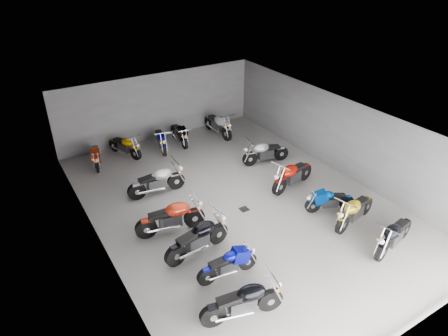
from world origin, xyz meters
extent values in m
plane|color=gray|center=(0.00, 0.00, 0.00)|extent=(14.00, 14.00, 0.00)
cube|color=slate|center=(0.00, 7.00, 1.60)|extent=(10.00, 0.10, 3.20)
cube|color=slate|center=(-5.00, 0.00, 1.60)|extent=(0.10, 14.00, 3.20)
cube|color=slate|center=(5.00, 0.00, 1.60)|extent=(0.10, 14.00, 3.20)
cube|color=#232326|center=(0.00, 0.00, 3.22)|extent=(10.00, 14.00, 0.04)
cube|color=black|center=(0.00, -0.50, 0.01)|extent=(0.32, 0.32, 0.01)
cylinder|color=black|center=(-2.00, -4.65, 0.35)|extent=(0.70, 0.29, 0.69)
cylinder|color=black|center=(-3.53, -4.30, 0.35)|extent=(0.71, 0.31, 0.69)
cube|color=#2D2D30|center=(-2.77, -4.47, 0.45)|extent=(0.76, 0.47, 0.43)
ellipsoid|color=black|center=(-2.53, -4.53, 0.80)|extent=(0.81, 0.58, 0.39)
cube|color=black|center=(-3.10, -4.40, 0.76)|extent=(0.71, 0.44, 0.20)
cylinder|color=black|center=(-1.64, -3.08, 0.29)|extent=(0.59, 0.16, 0.59)
cylinder|color=black|center=(-2.97, -2.99, 0.29)|extent=(0.59, 0.18, 0.59)
cube|color=#2D2D30|center=(-2.31, -3.03, 0.38)|extent=(0.61, 0.31, 0.37)
ellipsoid|color=#090D91|center=(-2.10, -3.05, 0.68)|extent=(0.65, 0.41, 0.33)
cube|color=black|center=(-2.60, -3.01, 0.64)|extent=(0.57, 0.29, 0.17)
cylinder|color=black|center=(-1.77, -1.58, 0.36)|extent=(0.73, 0.24, 0.71)
cylinder|color=black|center=(-3.37, -1.81, 0.36)|extent=(0.73, 0.26, 0.71)
cube|color=#2D2D30|center=(-2.57, -1.69, 0.47)|extent=(0.76, 0.43, 0.45)
ellipsoid|color=black|center=(-2.33, -1.66, 0.83)|extent=(0.81, 0.55, 0.40)
cube|color=black|center=(-2.92, -1.74, 0.78)|extent=(0.72, 0.40, 0.20)
cylinder|color=black|center=(-2.01, -0.43, 0.36)|extent=(0.74, 0.27, 0.73)
cylinder|color=black|center=(-3.63, -0.14, 0.36)|extent=(0.75, 0.30, 0.73)
cube|color=#2D2D30|center=(-2.82, -0.29, 0.48)|extent=(0.79, 0.47, 0.45)
ellipsoid|color=#A22211|center=(-2.58, -0.33, 0.84)|extent=(0.84, 0.58, 0.41)
cube|color=black|center=(-3.18, -0.22, 0.80)|extent=(0.74, 0.43, 0.21)
cylinder|color=black|center=(-1.49, 2.09, 0.35)|extent=(0.71, 0.18, 0.70)
cylinder|color=black|center=(-3.08, 2.18, 0.35)|extent=(0.71, 0.20, 0.70)
cube|color=#2D2D30|center=(-2.29, 2.14, 0.46)|extent=(0.73, 0.37, 0.44)
ellipsoid|color=#A3A3A9|center=(-2.04, 2.12, 0.81)|extent=(0.77, 0.48, 0.39)
cube|color=black|center=(-2.64, 2.16, 0.77)|extent=(0.68, 0.34, 0.20)
cylinder|color=black|center=(2.06, -4.89, 0.34)|extent=(0.69, 0.28, 0.68)
cylinder|color=black|center=(3.56, -4.55, 0.34)|extent=(0.70, 0.30, 0.68)
cube|color=#2D2D30|center=(2.81, -4.72, 0.45)|extent=(0.74, 0.46, 0.42)
ellipsoid|color=black|center=(2.59, -4.78, 0.79)|extent=(0.80, 0.57, 0.38)
cube|color=black|center=(3.14, -4.65, 0.74)|extent=(0.70, 0.43, 0.19)
cylinder|color=black|center=(2.01, -3.33, 0.34)|extent=(0.70, 0.29, 0.68)
cylinder|color=black|center=(3.52, -2.99, 0.34)|extent=(0.70, 0.31, 0.68)
cube|color=#2D2D30|center=(2.77, -3.16, 0.45)|extent=(0.75, 0.47, 0.43)
ellipsoid|color=#BC9816|center=(2.54, -3.21, 0.79)|extent=(0.80, 0.58, 0.38)
cube|color=black|center=(3.10, -3.08, 0.75)|extent=(0.70, 0.44, 0.19)
cylinder|color=black|center=(1.99, -1.92, 0.28)|extent=(0.57, 0.33, 0.57)
cylinder|color=black|center=(3.17, -2.43, 0.28)|extent=(0.57, 0.35, 0.57)
cube|color=#2D2D30|center=(2.58, -2.18, 0.37)|extent=(0.63, 0.47, 0.35)
ellipsoid|color=navy|center=(2.40, -2.10, 0.66)|extent=(0.69, 0.56, 0.32)
cube|color=black|center=(2.84, -2.29, 0.62)|extent=(0.59, 0.44, 0.16)
cylinder|color=black|center=(1.70, -0.37, 0.36)|extent=(0.73, 0.29, 0.71)
cylinder|color=black|center=(3.28, -0.03, 0.36)|extent=(0.73, 0.31, 0.71)
cube|color=#2D2D30|center=(2.49, -0.20, 0.47)|extent=(0.78, 0.48, 0.44)
ellipsoid|color=#970E04|center=(2.25, -0.25, 0.82)|extent=(0.83, 0.60, 0.40)
cube|color=black|center=(2.84, -0.13, 0.78)|extent=(0.73, 0.45, 0.20)
cylinder|color=black|center=(2.06, 2.12, 0.33)|extent=(0.68, 0.26, 0.66)
cylinder|color=black|center=(3.54, 1.82, 0.33)|extent=(0.68, 0.28, 0.66)
cube|color=#2D2D30|center=(2.80, 1.97, 0.44)|extent=(0.72, 0.44, 0.42)
ellipsoid|color=#A4A4A9|center=(2.57, 2.02, 0.77)|extent=(0.77, 0.55, 0.37)
cube|color=black|center=(3.12, 1.91, 0.73)|extent=(0.68, 0.41, 0.19)
cylinder|color=black|center=(-3.77, 5.01, 0.30)|extent=(0.25, 0.61, 0.60)
cylinder|color=black|center=(-3.46, 6.32, 0.30)|extent=(0.27, 0.61, 0.60)
cube|color=#2D2D30|center=(-3.61, 5.67, 0.39)|extent=(0.41, 0.65, 0.37)
ellipsoid|color=#A8260A|center=(-3.66, 5.47, 0.69)|extent=(0.51, 0.70, 0.34)
cube|color=black|center=(-3.54, 5.96, 0.65)|extent=(0.38, 0.61, 0.17)
cylinder|color=black|center=(-1.97, 5.24, 0.31)|extent=(0.35, 0.63, 0.63)
cylinder|color=black|center=(-2.51, 6.56, 0.31)|extent=(0.37, 0.64, 0.63)
cube|color=#2D2D30|center=(-2.24, 5.90, 0.41)|extent=(0.51, 0.70, 0.39)
ellipsoid|color=#DC9D03|center=(-2.16, 5.70, 0.73)|extent=(0.61, 0.77, 0.35)
cube|color=black|center=(-2.36, 6.19, 0.69)|extent=(0.48, 0.66, 0.18)
cylinder|color=black|center=(-0.74, 4.92, 0.32)|extent=(0.27, 0.66, 0.64)
cylinder|color=black|center=(-0.43, 6.34, 0.32)|extent=(0.29, 0.66, 0.64)
cube|color=#2D2D30|center=(-0.58, 5.63, 0.42)|extent=(0.44, 0.70, 0.40)
ellipsoid|color=#050277|center=(-0.63, 5.42, 0.74)|extent=(0.54, 0.75, 0.36)
cube|color=black|center=(-0.51, 5.95, 0.70)|extent=(0.41, 0.66, 0.18)
cylinder|color=black|center=(0.38, 5.08, 0.32)|extent=(0.19, 0.65, 0.64)
cylinder|color=black|center=(0.52, 6.52, 0.32)|extent=(0.21, 0.65, 0.64)
cube|color=#2D2D30|center=(0.45, 5.80, 0.42)|extent=(0.36, 0.67, 0.40)
ellipsoid|color=black|center=(0.43, 5.58, 0.74)|extent=(0.46, 0.71, 0.36)
cube|color=black|center=(0.49, 6.12, 0.70)|extent=(0.34, 0.63, 0.18)
cylinder|color=black|center=(2.55, 4.82, 0.36)|extent=(0.16, 0.73, 0.73)
cylinder|color=black|center=(2.53, 6.46, 0.36)|extent=(0.18, 0.73, 0.73)
cube|color=#2D2D30|center=(2.54, 5.64, 0.48)|extent=(0.35, 0.74, 0.45)
ellipsoid|color=#A6A6AD|center=(2.54, 5.39, 0.84)|extent=(0.47, 0.78, 0.41)
cube|color=black|center=(2.53, 6.00, 0.79)|extent=(0.33, 0.70, 0.21)
camera|label=1|loc=(-6.90, -10.32, 8.48)|focal=32.00mm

